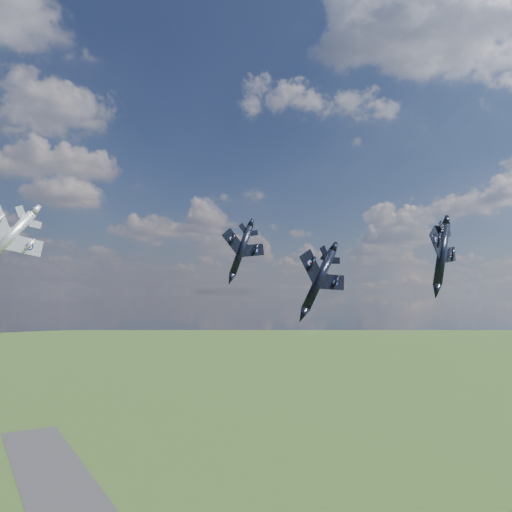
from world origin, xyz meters
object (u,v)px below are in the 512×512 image
jet_right_navy (442,254)px  jet_high_navy (241,250)px  jet_lead_navy (319,280)px  jet_left_silver (7,240)px

jet_right_navy → jet_high_navy: jet_high_navy is taller
jet_right_navy → jet_high_navy: bearing=84.6°
jet_right_navy → jet_high_navy: 45.97m
jet_lead_navy → jet_high_navy: size_ratio=0.93×
jet_lead_navy → jet_high_navy: jet_high_navy is taller
jet_high_navy → jet_left_silver: bearing=-152.2°
jet_high_navy → jet_right_navy: bearing=-75.5°
jet_right_navy → jet_high_navy: (-7.34, 45.24, 3.57)m
jet_right_navy → jet_high_navy: size_ratio=0.84×
jet_right_navy → jet_left_silver: bearing=139.4°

